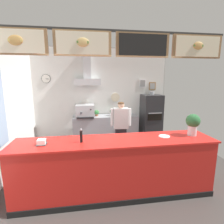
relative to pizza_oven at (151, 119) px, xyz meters
The scene contains 14 objects.
ground_plane 2.70m from the pizza_oven, 128.41° to the right, with size 6.18×6.18×0.00m, color #3F3A38.
back_wall_assembly 1.88m from the pizza_oven, 166.57° to the left, with size 4.45×2.89×3.08m.
service_counter 2.95m from the pizza_oven, 123.06° to the right, with size 3.54×0.72×1.04m.
back_prep_counter 1.54m from the pizza_oven, behind, with size 2.09×0.54×0.91m.
pizza_oven is the anchor object (origin of this frame).
shop_worker 1.63m from the pizza_oven, 139.09° to the right, with size 0.53×0.25×1.52m.
espresso_machine 2.17m from the pizza_oven, behind, with size 0.57×0.57×0.38m.
potted_rosemary 1.80m from the pizza_oven, behind, with size 0.17×0.17×0.19m.
potted_sage 1.28m from the pizza_oven, behind, with size 0.19×0.19×0.23m.
potted_oregano 1.01m from the pizza_oven, 169.63° to the left, with size 0.14×0.14×0.20m.
napkin_holder 3.79m from the pizza_oven, 138.50° to the right, with size 0.16×0.15×0.10m.
basil_vase 2.48m from the pizza_oven, 93.05° to the right, with size 0.25×0.25×0.41m.
pepper_grinder 3.34m from the pizza_oven, 131.36° to the right, with size 0.05×0.05×0.24m.
condiment_plate 2.53m from the pizza_oven, 105.69° to the right, with size 0.20×0.20×0.01m.
Camera 1 is at (-0.49, -3.28, 2.10)m, focal length 27.67 mm.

